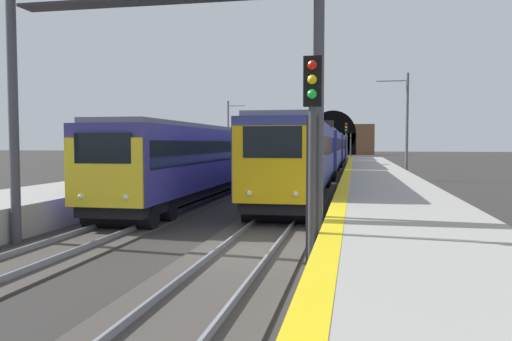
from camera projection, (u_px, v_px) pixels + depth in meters
The scene contains 14 objects.
ground_plane at pixel (246, 254), 13.47m from camera, with size 320.00×320.00×0.00m, color #302D2B.
platform_right at pixel (412, 241), 12.63m from camera, with size 112.00×4.30×1.04m, color #9E9B93.
platform_right_edge_strip at pixel (335, 218), 12.96m from camera, with size 112.00×0.50×0.01m, color yellow.
track_main_line at pixel (246, 253), 13.47m from camera, with size 160.00×3.00×0.21m.
track_adjacent_line at pixel (72, 245), 14.45m from camera, with size 160.00×2.76×0.21m.
train_main_approaching at pixel (329, 148), 56.16m from camera, with size 80.45×3.09×4.99m.
train_adjacent_platform at pixel (267, 151), 46.24m from camera, with size 62.16×2.88×4.72m.
railway_signal_near at pixel (312, 145), 10.70m from camera, with size 0.39×0.38×4.78m.
railway_signal_mid at pixel (346, 142), 51.13m from camera, with size 0.39×0.38×5.02m.
railway_signal_far at pixel (351, 142), 102.69m from camera, with size 0.39×0.38×4.98m.
overhead_signal_gantry at pixel (156, 40), 13.79m from camera, with size 0.70×9.15×7.64m.
tunnel_portal at pixel (333, 139), 123.99m from camera, with size 2.60×19.87×11.13m.
catenary_mast_near at pixel (228, 133), 59.56m from camera, with size 0.22×2.17×7.87m.
catenary_mast_far at pixel (406, 125), 39.47m from camera, with size 0.22×2.49×8.39m.
Camera 1 is at (-13.03, -2.83, 2.98)m, focal length 35.50 mm.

